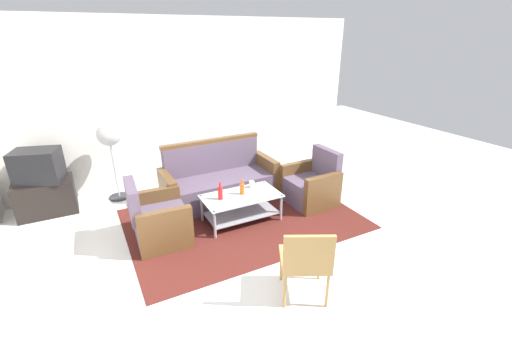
% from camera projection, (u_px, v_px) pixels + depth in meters
% --- Properties ---
extents(ground_plane, '(14.00, 14.00, 0.00)m').
position_uv_depth(ground_plane, '(281.00, 254.00, 4.26)').
color(ground_plane, white).
extents(wall_back, '(6.52, 0.12, 2.80)m').
position_uv_depth(wall_back, '(195.00, 101.00, 6.20)').
color(wall_back, silver).
rests_on(wall_back, ground).
extents(rug, '(3.24, 2.27, 0.01)m').
position_uv_depth(rug, '(243.00, 219.00, 5.05)').
color(rug, '#511E19').
rests_on(rug, ground).
extents(couch, '(1.81, 0.77, 0.96)m').
position_uv_depth(couch, '(219.00, 183.00, 5.50)').
color(couch, '#5B4C60').
rests_on(couch, rug).
extents(armchair_left, '(0.73, 0.79, 0.85)m').
position_uv_depth(armchair_left, '(158.00, 221.00, 4.43)').
color(armchair_left, '#5B4C60').
rests_on(armchair_left, rug).
extents(armchair_right, '(0.72, 0.78, 0.85)m').
position_uv_depth(armchair_right, '(311.00, 186.00, 5.45)').
color(armchair_right, '#5B4C60').
rests_on(armchair_right, rug).
extents(coffee_table, '(1.10, 0.60, 0.40)m').
position_uv_depth(coffee_table, '(241.00, 204.00, 4.90)').
color(coffee_table, silver).
rests_on(coffee_table, rug).
extents(bottle_red, '(0.07, 0.07, 0.25)m').
position_uv_depth(bottle_red, '(220.00, 193.00, 4.70)').
color(bottle_red, red).
rests_on(bottle_red, coffee_table).
extents(bottle_orange, '(0.07, 0.07, 0.23)m').
position_uv_depth(bottle_orange, '(242.00, 189.00, 4.86)').
color(bottle_orange, '#D85919').
rests_on(bottle_orange, coffee_table).
extents(cup, '(0.08, 0.08, 0.10)m').
position_uv_depth(cup, '(252.00, 184.00, 5.08)').
color(cup, silver).
rests_on(cup, coffee_table).
extents(tv_stand, '(0.80, 0.50, 0.52)m').
position_uv_depth(tv_stand, '(46.00, 197.00, 5.13)').
color(tv_stand, black).
rests_on(tv_stand, ground).
extents(television, '(0.70, 0.59, 0.48)m').
position_uv_depth(television, '(38.00, 166.00, 4.94)').
color(television, black).
rests_on(television, tv_stand).
extents(pedestal_fan, '(0.36, 0.36, 1.27)m').
position_uv_depth(pedestal_fan, '(109.00, 139.00, 5.31)').
color(pedestal_fan, '#2D2D33').
rests_on(pedestal_fan, ground).
extents(wicker_chair, '(0.64, 0.64, 0.84)m').
position_uv_depth(wicker_chair, '(306.00, 259.00, 3.35)').
color(wicker_chair, '#AD844C').
rests_on(wicker_chair, ground).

